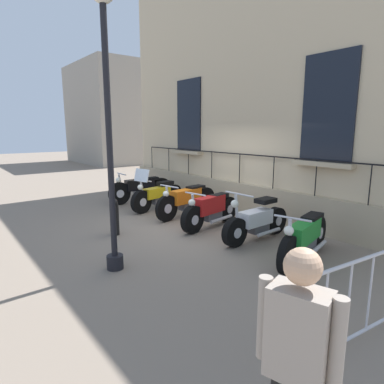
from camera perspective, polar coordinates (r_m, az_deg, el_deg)
ground_plane at (r=8.20m, az=-0.86°, el=-5.62°), size 60.00×60.00×0.00m
building_facade at (r=9.50m, az=10.53°, el=19.11°), size 0.82×11.07×7.70m
motorcycle_black at (r=10.76m, az=-8.92°, el=0.67°), size 2.25×0.61×0.98m
motorcycle_yellow at (r=9.65m, az=-6.03°, el=-0.61°), size 1.96×0.70×1.26m
motorcycle_orange at (r=8.84m, az=-0.85°, el=-1.39°), size 2.21×0.65×0.92m
motorcycle_red at (r=7.88m, az=3.32°, el=-3.17°), size 2.00×0.65×0.92m
motorcycle_white at (r=7.10m, az=11.22°, el=-5.13°), size 1.97×0.72×1.09m
motorcycle_green at (r=6.23m, az=19.13°, el=-7.53°), size 2.12×0.76×0.94m
lamppost at (r=5.39m, az=-14.65°, el=16.17°), size 0.38×0.38×4.52m
crowd_barrier at (r=4.03m, az=27.26°, el=-16.42°), size 1.93×0.29×1.05m
bollard at (r=7.48m, az=-13.44°, el=-4.22°), size 0.20×0.20×0.84m
pedestrian_standing at (r=2.34m, az=17.81°, el=-26.25°), size 0.31×0.51×1.67m
distant_building at (r=24.75m, az=-12.57°, el=13.05°), size 5.71×6.68×6.75m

